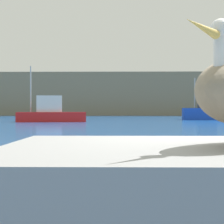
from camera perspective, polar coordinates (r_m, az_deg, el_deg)
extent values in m
cube|color=#7F755B|center=(80.69, 1.87, 2.49)|extent=(140.00, 11.44, 8.38)
cylinder|color=white|center=(2.74, 15.36, 7.62)|extent=(0.09, 0.09, 0.29)
sphere|color=white|center=(2.77, 15.37, 11.44)|extent=(0.14, 0.14, 0.14)
cone|color=gold|center=(2.53, 12.83, 11.83)|extent=(0.29, 0.35, 0.09)
cube|color=red|center=(38.02, -8.72, -0.71)|extent=(6.68, 2.86, 0.93)
cube|color=silver|center=(38.02, -9.01, 1.16)|extent=(2.52, 1.75, 1.56)
cylinder|color=#B2B2B2|center=(38.17, -11.64, 3.26)|extent=(0.12, 0.12, 4.36)
cube|color=blue|center=(46.54, 14.29, -0.27)|extent=(6.77, 2.53, 1.34)
cube|color=#2D333D|center=(46.44, 13.53, 1.52)|extent=(1.98, 1.99, 1.56)
cylinder|color=#B2B2B2|center=(46.26, 11.85, 2.70)|extent=(0.12, 0.12, 3.45)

